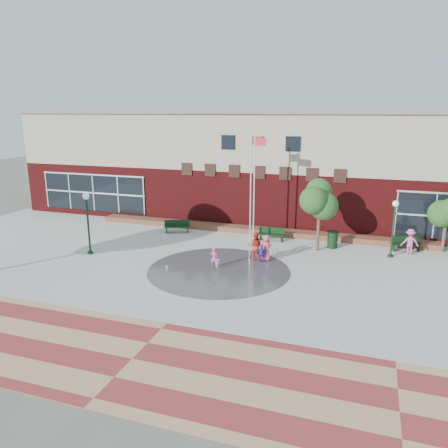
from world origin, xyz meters
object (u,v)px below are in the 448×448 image
(flagpole_left, at_px, (255,183))
(flagpole_right, at_px, (252,181))
(bench_left, at_px, (177,229))
(child_splash, at_px, (214,258))
(trash_can, at_px, (333,240))

(flagpole_left, distance_m, flagpole_right, 0.59)
(bench_left, distance_m, child_splash, 8.38)
(child_splash, bearing_deg, flagpole_right, -99.32)
(flagpole_right, relative_size, trash_can, 6.61)
(flagpole_left, bearing_deg, flagpole_right, 139.88)
(flagpole_right, height_order, child_splash, flagpole_right)
(flagpole_left, distance_m, child_splash, 6.69)
(flagpole_right, xyz_separation_m, trash_can, (5.72, 0.31, -3.81))
(flagpole_left, relative_size, bench_left, 3.93)
(bench_left, height_order, trash_can, trash_can)
(child_splash, bearing_deg, flagpole_left, -103.50)
(flagpole_left, height_order, trash_can, flagpole_left)
(flagpole_left, bearing_deg, trash_can, 20.95)
(flagpole_right, relative_size, child_splash, 6.30)
(flagpole_right, bearing_deg, bench_left, 162.80)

